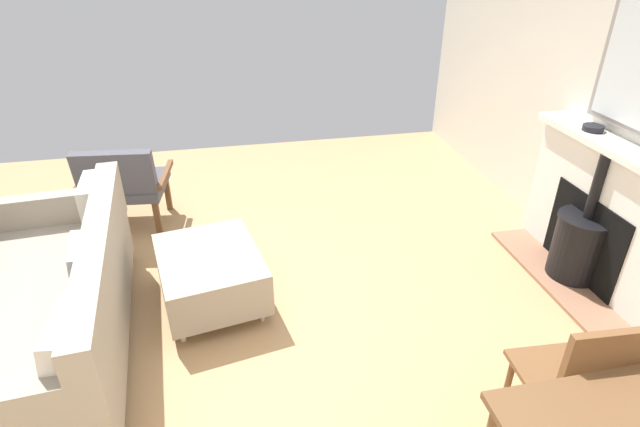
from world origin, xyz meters
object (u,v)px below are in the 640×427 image
object	(u,v)px
sofa	(52,307)
dining_chair_near_fireplace	(580,381)
mantel_bowl_near	(593,128)
ottoman	(211,273)
fireplace	(597,223)
armchair_accent	(124,182)

from	to	relation	value
sofa	dining_chair_near_fireplace	size ratio (longest dim) A/B	2.29
mantel_bowl_near	ottoman	xyz separation A→B (m)	(2.66, 0.05, -0.80)
mantel_bowl_near	dining_chair_near_fireplace	xyz separation A→B (m)	(1.08, 1.56, -0.53)
fireplace	dining_chair_near_fireplace	distance (m)	1.67
ottoman	armchair_accent	bearing A→B (deg)	-59.76
sofa	ottoman	world-z (taller)	sofa
dining_chair_near_fireplace	fireplace	bearing A→B (deg)	-129.99
fireplace	ottoman	distance (m)	2.67
mantel_bowl_near	armchair_accent	bearing A→B (deg)	-17.98
mantel_bowl_near	sofa	xyz separation A→B (m)	(3.54, 0.35, -0.69)
fireplace	sofa	distance (m)	3.53
armchair_accent	mantel_bowl_near	bearing A→B (deg)	162.02
sofa	armchair_accent	distance (m)	1.45
fireplace	ottoman	xyz separation A→B (m)	(2.65, -0.24, -0.21)
fireplace	sofa	xyz separation A→B (m)	(3.52, 0.07, -0.10)
armchair_accent	dining_chair_near_fireplace	distance (m)	3.46
dining_chair_near_fireplace	mantel_bowl_near	bearing A→B (deg)	-124.73
mantel_bowl_near	dining_chair_near_fireplace	bearing A→B (deg)	55.27
ottoman	sofa	bearing A→B (deg)	19.33
fireplace	ottoman	bearing A→B (deg)	-5.16
fireplace	ottoman	world-z (taller)	fireplace
mantel_bowl_near	dining_chair_near_fireplace	world-z (taller)	mantel_bowl_near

